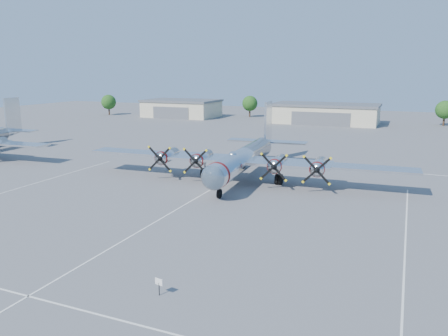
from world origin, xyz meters
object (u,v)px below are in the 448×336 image
at_px(tree_far_west, 109,102).
at_px(tree_west, 250,103).
at_px(hangar_center, 325,113).
at_px(info_placard, 159,284).
at_px(hangar_west, 182,108).
at_px(main_bomber_b29, 245,178).
at_px(tree_east, 445,110).

relative_size(tree_far_west, tree_west, 1.00).
distance_m(hangar_center, tree_west, 26.30).
distance_m(tree_west, info_placard, 113.48).
xyz_separation_m(hangar_west, hangar_center, (45.00, -0.00, -0.00)).
bearing_deg(tree_far_west, main_bomber_b29, -42.16).
bearing_deg(hangar_west, tree_far_west, -170.99).
height_order(tree_far_west, tree_west, same).
bearing_deg(hangar_west, tree_west, 21.89).
bearing_deg(tree_west, hangar_center, -17.82).
height_order(hangar_west, hangar_center, same).
height_order(hangar_center, info_placard, hangar_center).
height_order(hangar_west, tree_east, tree_east).
bearing_deg(main_bomber_b29, info_placard, -83.05).
distance_m(tree_east, main_bomber_b29, 80.24).
xyz_separation_m(tree_far_west, tree_west, (45.00, 12.00, 0.00)).
height_order(main_bomber_b29, info_placard, main_bomber_b29).
relative_size(tree_far_west, info_placard, 5.76).
distance_m(hangar_center, info_placard, 100.90).
relative_size(tree_west, tree_east, 1.00).
bearing_deg(tree_east, main_bomber_b29, -110.62).
relative_size(hangar_center, info_placard, 24.79).
xyz_separation_m(main_bomber_b29, info_placard, (5.84, -31.64, 0.81)).
xyz_separation_m(tree_west, main_bomber_b29, (26.79, -76.99, -4.22)).
height_order(tree_far_west, tree_east, same).
relative_size(tree_west, main_bomber_b29, 0.16).
distance_m(hangar_west, main_bomber_b29, 83.38).
distance_m(tree_far_west, tree_east, 100.50).
xyz_separation_m(tree_east, info_placard, (-22.37, -106.63, -3.41)).
height_order(hangar_center, tree_east, tree_east).
distance_m(hangar_west, info_placard, 113.55).
distance_m(hangar_west, tree_west, 21.61).
distance_m(hangar_center, tree_far_west, 70.13).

